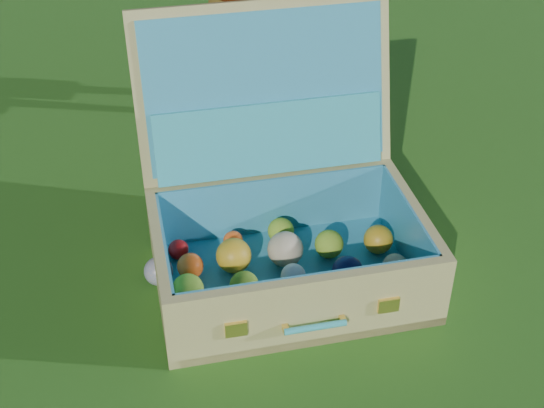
% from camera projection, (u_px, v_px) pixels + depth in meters
% --- Properties ---
extents(ground, '(60.00, 60.00, 0.00)m').
position_uv_depth(ground, '(287.00, 249.00, 2.09)').
color(ground, '#215114').
rests_on(ground, ground).
extents(stray_ball, '(0.08, 0.08, 0.08)m').
position_uv_depth(stray_ball, '(158.00, 271.00, 1.95)').
color(stray_ball, '#3B649B').
rests_on(stray_ball, ground).
extents(suitcase, '(0.83, 0.80, 0.63)m').
position_uv_depth(suitcase, '(282.00, 207.00, 1.94)').
color(suitcase, tan).
rests_on(suitcase, ground).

